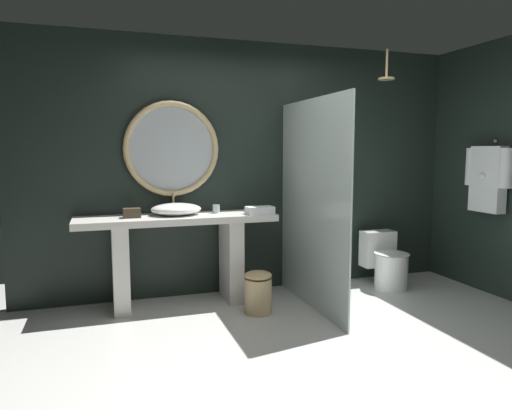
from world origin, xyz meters
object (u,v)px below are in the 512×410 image
at_px(tissue_box, 132,213).
at_px(rain_shower_head, 386,75).
at_px(vessel_sink, 176,209).
at_px(hanging_bathrobe, 488,175).
at_px(tumbler_cup, 216,209).
at_px(waste_bin, 258,292).
at_px(folded_hand_towel, 260,210).
at_px(round_wall_mirror, 172,149).
at_px(toilet, 386,262).

xyz_separation_m(tissue_box, rain_shower_head, (2.52, -0.23, 1.33)).
relative_size(vessel_sink, hanging_bathrobe, 0.65).
distance_m(tumbler_cup, tissue_box, 0.81).
relative_size(waste_bin, folded_hand_towel, 1.51).
bearing_deg(round_wall_mirror, toilet, -8.71).
relative_size(rain_shower_head, toilet, 0.51).
bearing_deg(waste_bin, round_wall_mirror, 132.79).
xyz_separation_m(tumbler_cup, folded_hand_towel, (0.39, -0.20, -0.00)).
bearing_deg(tumbler_cup, waste_bin, -63.23).
bearing_deg(rain_shower_head, waste_bin, -170.79).
bearing_deg(tumbler_cup, folded_hand_towel, -27.79).
relative_size(tissue_box, rain_shower_head, 0.51).
bearing_deg(vessel_sink, hanging_bathrobe, -12.55).
bearing_deg(vessel_sink, folded_hand_towel, -13.39).
height_order(vessel_sink, tumbler_cup, vessel_sink).
bearing_deg(tissue_box, toilet, -2.19).
bearing_deg(toilet, tumbler_cup, 175.19).
distance_m(vessel_sink, toilet, 2.36).
distance_m(round_wall_mirror, rain_shower_head, 2.28).
relative_size(tissue_box, hanging_bathrobe, 0.21).
bearing_deg(rain_shower_head, vessel_sink, 172.71).
xyz_separation_m(rain_shower_head, waste_bin, (-1.44, -0.23, -2.04)).
relative_size(vessel_sink, folded_hand_towel, 1.83).
distance_m(hanging_bathrobe, folded_hand_towel, 2.35).
xyz_separation_m(tissue_box, round_wall_mirror, (0.41, 0.24, 0.59)).
bearing_deg(tissue_box, rain_shower_head, -5.25).
xyz_separation_m(vessel_sink, tissue_box, (-0.41, -0.04, -0.01)).
height_order(round_wall_mirror, folded_hand_towel, round_wall_mirror).
relative_size(tissue_box, waste_bin, 0.40).
bearing_deg(waste_bin, vessel_sink, 142.66).
bearing_deg(hanging_bathrobe, toilet, 145.96).
relative_size(vessel_sink, tissue_box, 3.06).
xyz_separation_m(rain_shower_head, hanging_bathrobe, (0.96, -0.41, -1.01)).
bearing_deg(toilet, vessel_sink, 176.46).
xyz_separation_m(round_wall_mirror, rain_shower_head, (2.10, -0.48, 0.74)).
relative_size(vessel_sink, tumbler_cup, 5.70).
relative_size(round_wall_mirror, toilet, 1.59).
height_order(vessel_sink, hanging_bathrobe, hanging_bathrobe).
distance_m(hanging_bathrobe, waste_bin, 2.62).
distance_m(tissue_box, toilet, 2.75).
bearing_deg(folded_hand_towel, round_wall_mirror, 153.28).
bearing_deg(hanging_bathrobe, round_wall_mirror, 163.81).
bearing_deg(tumbler_cup, round_wall_mirror, 154.35).
distance_m(hanging_bathrobe, toilet, 1.37).
relative_size(tumbler_cup, folded_hand_towel, 0.32).
relative_size(tissue_box, folded_hand_towel, 0.60).
bearing_deg(tumbler_cup, rain_shower_head, -9.52).
xyz_separation_m(toilet, folded_hand_towel, (-1.48, -0.05, 0.64)).
bearing_deg(tissue_box, round_wall_mirror, 30.45).
xyz_separation_m(vessel_sink, tumbler_cup, (0.40, 0.02, -0.02)).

